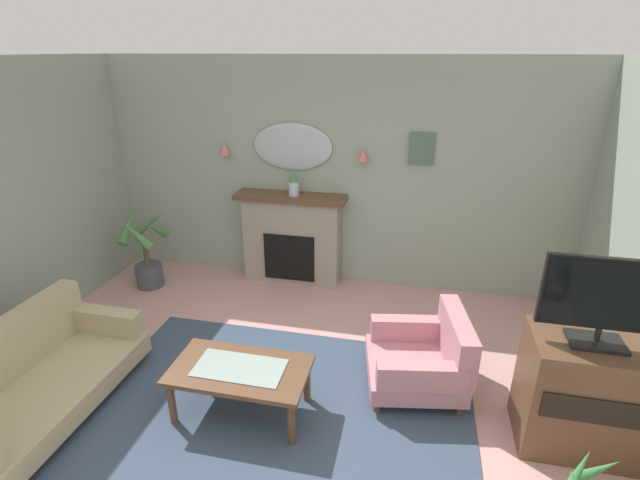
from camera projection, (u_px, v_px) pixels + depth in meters
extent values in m
cube|color=#C6938E|center=(267.00, 441.00, 3.57)|extent=(6.66, 6.48, 0.10)
cube|color=#93A393|center=(335.00, 175.00, 5.54)|extent=(6.66, 0.10, 2.74)
cube|color=#38475B|center=(274.00, 417.00, 3.73)|extent=(3.20, 2.40, 0.01)
cube|color=gray|center=(292.00, 241.00, 5.77)|extent=(1.20, 0.28, 1.10)
cube|color=black|center=(290.00, 256.00, 5.74)|extent=(0.64, 0.12, 0.60)
cube|color=brown|center=(290.00, 197.00, 5.53)|extent=(1.36, 0.36, 0.06)
cylinder|color=silver|center=(294.00, 189.00, 5.45)|extent=(0.12, 0.12, 0.17)
cone|color=#4C8447|center=(293.00, 175.00, 5.39)|extent=(0.10, 0.10, 0.16)
ellipsoid|color=#B2BCC6|center=(293.00, 147.00, 5.44)|extent=(0.96, 0.06, 0.56)
cone|color=#D17066|center=(224.00, 149.00, 5.58)|extent=(0.14, 0.14, 0.14)
cone|color=#D17066|center=(363.00, 155.00, 5.24)|extent=(0.14, 0.14, 0.14)
cube|color=#4C6B56|center=(422.00, 149.00, 5.13)|extent=(0.28, 0.03, 0.36)
cube|color=brown|center=(240.00, 370.00, 3.64)|extent=(1.10, 0.60, 0.04)
cube|color=#8C9E99|center=(240.00, 368.00, 3.63)|extent=(0.72, 0.36, 0.01)
cylinder|color=brown|center=(172.00, 403.00, 3.61)|extent=(0.06, 0.06, 0.40)
cylinder|color=brown|center=(292.00, 424.00, 3.41)|extent=(0.06, 0.06, 0.40)
cylinder|color=brown|center=(199.00, 365.00, 4.04)|extent=(0.06, 0.06, 0.40)
cylinder|color=brown|center=(307.00, 381.00, 3.85)|extent=(0.06, 0.06, 0.40)
cube|color=tan|center=(46.00, 394.00, 3.72)|extent=(0.86, 1.71, 0.18)
cube|color=tan|center=(104.00, 321.00, 4.34)|extent=(0.76, 0.17, 0.24)
cylinder|color=brown|center=(141.00, 357.00, 4.40)|extent=(0.07, 0.07, 0.10)
cylinder|color=brown|center=(79.00, 347.00, 4.54)|extent=(0.07, 0.07, 0.10)
cube|color=#B77A84|center=(413.00, 368.00, 4.03)|extent=(0.93, 0.93, 0.16)
cube|color=#B77A84|center=(456.00, 340.00, 3.90)|extent=(0.30, 0.82, 0.45)
cube|color=#B77A84|center=(410.00, 328.00, 4.27)|extent=(0.73, 0.26, 0.22)
cube|color=#B77A84|center=(422.00, 376.00, 3.65)|extent=(0.73, 0.26, 0.22)
cylinder|color=brown|center=(372.00, 356.00, 4.41)|extent=(0.06, 0.06, 0.10)
cylinder|color=brown|center=(377.00, 407.00, 3.78)|extent=(0.06, 0.06, 0.10)
cylinder|color=brown|center=(443.00, 358.00, 4.39)|extent=(0.06, 0.06, 0.10)
cylinder|color=brown|center=(460.00, 409.00, 3.76)|extent=(0.06, 0.06, 0.10)
cube|color=brown|center=(580.00, 393.00, 3.36)|extent=(0.80, 0.56, 0.90)
cube|color=black|center=(596.00, 411.00, 3.07)|extent=(0.68, 0.02, 0.20)
cube|color=black|center=(596.00, 342.00, 3.16)|extent=(0.36, 0.24, 0.03)
cylinder|color=black|center=(598.00, 334.00, 3.13)|extent=(0.04, 0.04, 0.10)
cube|color=black|center=(609.00, 294.00, 3.02)|extent=(0.84, 0.04, 0.52)
cube|color=black|center=(610.00, 296.00, 3.00)|extent=(0.80, 0.01, 0.48)
cone|color=#38753D|center=(597.00, 470.00, 2.68)|extent=(0.26, 0.13, 0.28)
cone|color=#38753D|center=(578.00, 472.00, 2.67)|extent=(0.22, 0.23, 0.28)
cylinder|color=#474C56|center=(150.00, 275.00, 5.78)|extent=(0.33, 0.33, 0.29)
cylinder|color=brown|center=(146.00, 254.00, 5.66)|extent=(0.06, 0.06, 0.31)
cone|color=#4C8447|center=(156.00, 229.00, 5.50)|extent=(0.14, 0.46, 0.36)
cone|color=#4C8447|center=(150.00, 223.00, 5.70)|extent=(0.45, 0.14, 0.37)
cone|color=#4C8447|center=(128.00, 227.00, 5.56)|extent=(0.15, 0.44, 0.40)
cone|color=#4C8447|center=(135.00, 234.00, 5.36)|extent=(0.42, 0.18, 0.42)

